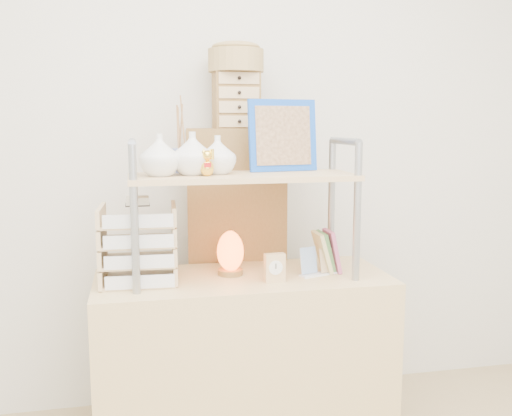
{
  "coord_description": "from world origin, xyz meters",
  "views": [
    {
      "loc": [
        -0.43,
        -1.03,
        1.38
      ],
      "look_at": [
        0.05,
        1.2,
        1.03
      ],
      "focal_mm": 40.0,
      "sensor_mm": 36.0,
      "label": 1
    }
  ],
  "objects_px": {
    "desk": "(244,363)",
    "salt_lamp": "(230,252)",
    "cabinet": "(236,271)",
    "letter_tray": "(139,249)"
  },
  "relations": [
    {
      "from": "desk",
      "to": "salt_lamp",
      "type": "xyz_separation_m",
      "value": [
        -0.05,
        0.04,
        0.47
      ]
    },
    {
      "from": "cabinet",
      "to": "desk",
      "type": "bearing_deg",
      "value": -90.0
    },
    {
      "from": "salt_lamp",
      "to": "cabinet",
      "type": "bearing_deg",
      "value": 75.9
    },
    {
      "from": "desk",
      "to": "salt_lamp",
      "type": "bearing_deg",
      "value": 141.92
    },
    {
      "from": "desk",
      "to": "salt_lamp",
      "type": "distance_m",
      "value": 0.47
    },
    {
      "from": "desk",
      "to": "letter_tray",
      "type": "xyz_separation_m",
      "value": [
        -0.42,
        -0.0,
        0.51
      ]
    },
    {
      "from": "letter_tray",
      "to": "salt_lamp",
      "type": "xyz_separation_m",
      "value": [
        0.37,
        0.04,
        -0.04
      ]
    },
    {
      "from": "cabinet",
      "to": "letter_tray",
      "type": "relative_size",
      "value": 3.95
    },
    {
      "from": "desk",
      "to": "cabinet",
      "type": "relative_size",
      "value": 0.89
    },
    {
      "from": "salt_lamp",
      "to": "desk",
      "type": "bearing_deg",
      "value": -38.08
    }
  ]
}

